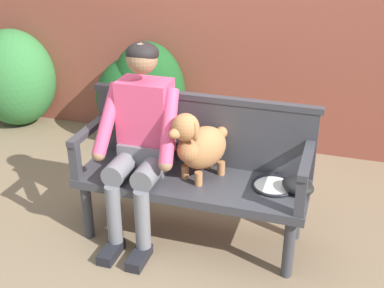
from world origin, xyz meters
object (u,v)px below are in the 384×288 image
garden_bench (192,186)px  tennis_racket (275,183)px  dog_on_bench (199,145)px  baseball_glove (298,186)px  person_seated (141,136)px

garden_bench → tennis_racket: size_ratio=2.66×
dog_on_bench → tennis_racket: (0.49, 0.07, -0.23)m
tennis_racket → baseball_glove: (0.15, -0.05, 0.04)m
dog_on_bench → baseball_glove: 0.67m
garden_bench → dog_on_bench: size_ratio=3.13×
tennis_racket → baseball_glove: bearing=-18.3°
person_seated → baseball_glove: bearing=2.7°
garden_bench → baseball_glove: 0.70m
garden_bench → person_seated: bearing=-176.8°
garden_bench → tennis_racket: bearing=8.5°
dog_on_bench → tennis_racket: dog_on_bench is taller
person_seated → baseball_glove: size_ratio=6.09×
garden_bench → person_seated: person_seated is taller
person_seated → baseball_glove: person_seated is taller
garden_bench → person_seated: size_ratio=1.14×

